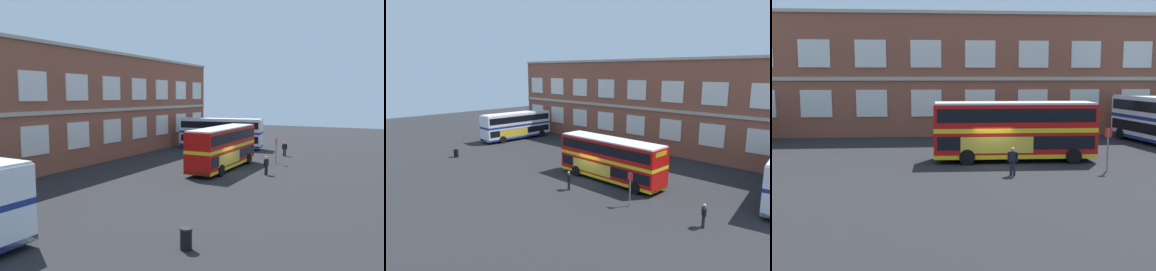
% 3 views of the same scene
% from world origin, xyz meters
% --- Properties ---
extents(ground_plane, '(120.00, 120.00, 0.00)m').
position_xyz_m(ground_plane, '(0.00, 2.00, 0.00)').
color(ground_plane, '#232326').
extents(brick_terminal_building, '(51.51, 8.19, 11.90)m').
position_xyz_m(brick_terminal_building, '(-1.88, 17.98, 5.81)').
color(brick_terminal_building, brown).
rests_on(brick_terminal_building, ground).
extents(double_decker_middle, '(11.04, 2.99, 4.07)m').
position_xyz_m(double_decker_middle, '(1.61, 1.23, 2.15)').
color(double_decker_middle, red).
rests_on(double_decker_middle, ground).
extents(waiting_passenger, '(0.62, 0.38, 1.70)m').
position_xyz_m(waiting_passenger, '(0.69, -3.36, 0.93)').
color(waiting_passenger, black).
rests_on(waiting_passenger, ground).
extents(bus_stand_flag, '(0.44, 0.10, 2.70)m').
position_xyz_m(bus_stand_flag, '(6.72, -2.63, 1.64)').
color(bus_stand_flag, slate).
rests_on(bus_stand_flag, ground).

